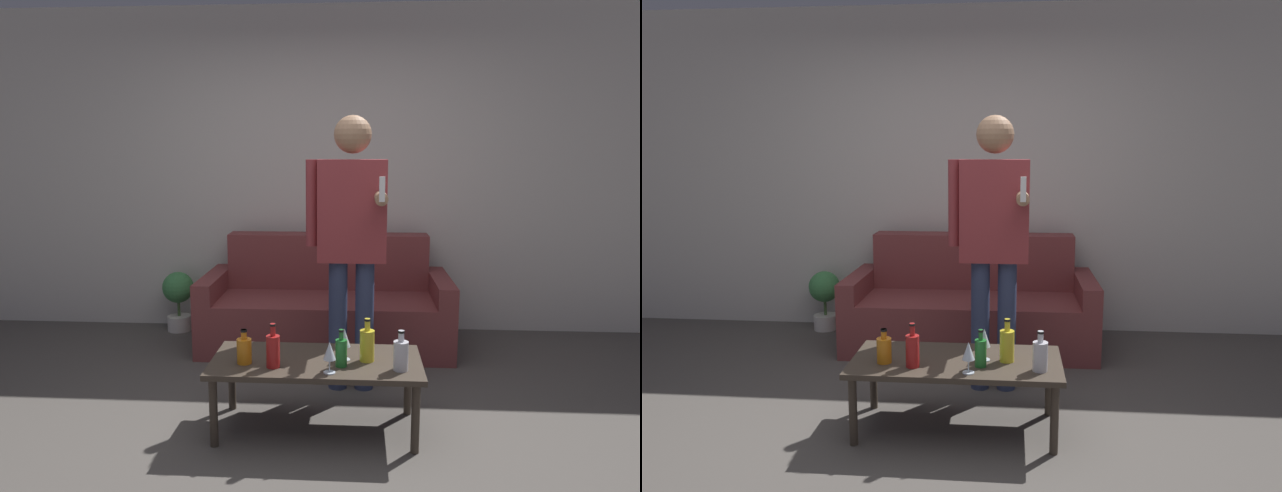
# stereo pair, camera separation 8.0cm
# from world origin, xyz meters

# --- Properties ---
(ground_plane) EXTENTS (16.00, 16.00, 0.00)m
(ground_plane) POSITION_xyz_m (0.00, 0.00, 0.00)
(ground_plane) COLOR #514C47
(wall_back) EXTENTS (8.00, 0.06, 2.70)m
(wall_back) POSITION_xyz_m (0.00, 2.22, 1.35)
(wall_back) COLOR silver
(wall_back) RESTS_ON ground_plane
(couch) EXTENTS (1.91, 0.83, 0.85)m
(couch) POSITION_xyz_m (0.08, 1.74, 0.30)
(couch) COLOR brown
(couch) RESTS_ON ground_plane
(coffee_table) EXTENTS (1.14, 0.54, 0.40)m
(coffee_table) POSITION_xyz_m (0.10, 0.31, 0.36)
(coffee_table) COLOR #3D3328
(coffee_table) RESTS_ON ground_plane
(bottle_orange) EXTENTS (0.07, 0.07, 0.24)m
(bottle_orange) POSITION_xyz_m (-0.12, 0.19, 0.50)
(bottle_orange) COLOR #B21E1E
(bottle_orange) RESTS_ON coffee_table
(bottle_green) EXTENTS (0.08, 0.08, 0.24)m
(bottle_green) POSITION_xyz_m (0.37, 0.31, 0.50)
(bottle_green) COLOR yellow
(bottle_green) RESTS_ON coffee_table
(bottle_dark) EXTENTS (0.06, 0.06, 0.20)m
(bottle_dark) POSITION_xyz_m (0.24, 0.22, 0.48)
(bottle_dark) COLOR #23752D
(bottle_dark) RESTS_ON coffee_table
(bottle_yellow) EXTENTS (0.08, 0.08, 0.21)m
(bottle_yellow) POSITION_xyz_m (0.54, 0.19, 0.49)
(bottle_yellow) COLOR silver
(bottle_yellow) RESTS_ON coffee_table
(bottle_red) EXTENTS (0.08, 0.08, 0.19)m
(bottle_red) POSITION_xyz_m (-0.28, 0.23, 0.48)
(bottle_red) COLOR orange
(bottle_red) RESTS_ON coffee_table
(wine_glass_near) EXTENTS (0.06, 0.06, 0.16)m
(wine_glass_near) POSITION_xyz_m (0.18, 0.13, 0.52)
(wine_glass_near) COLOR silver
(wine_glass_near) RESTS_ON coffee_table
(wine_glass_far) EXTENTS (0.07, 0.07, 0.18)m
(wine_glass_far) POSITION_xyz_m (0.25, 0.31, 0.52)
(wine_glass_far) COLOR silver
(wine_glass_far) RESTS_ON coffee_table
(person_standing_front) EXTENTS (0.50, 0.44, 1.74)m
(person_standing_front) POSITION_xyz_m (0.28, 0.89, 1.03)
(person_standing_front) COLOR navy
(person_standing_front) RESTS_ON ground_plane
(potted_plant) EXTENTS (0.26, 0.26, 0.51)m
(potted_plant) POSITION_xyz_m (-1.21, 2.01, 0.31)
(potted_plant) COLOR silver
(potted_plant) RESTS_ON ground_plane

